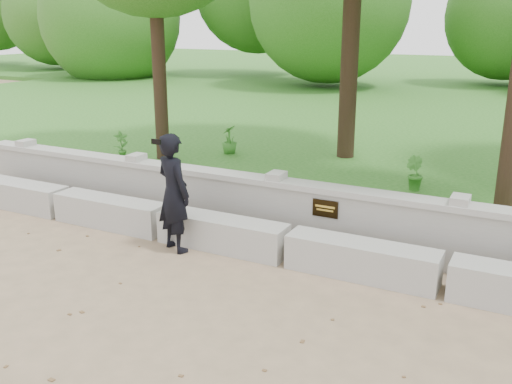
# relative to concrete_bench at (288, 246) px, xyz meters

# --- Properties ---
(ground) EXTENTS (80.00, 80.00, 0.00)m
(ground) POSITION_rel_concrete_bench_xyz_m (-0.00, -1.90, -0.22)
(ground) COLOR #9C7F5F
(ground) RESTS_ON ground
(lawn) EXTENTS (40.00, 22.00, 0.25)m
(lawn) POSITION_rel_concrete_bench_xyz_m (-0.00, 12.10, -0.10)
(lawn) COLOR #235D16
(lawn) RESTS_ON ground
(concrete_bench) EXTENTS (11.90, 0.45, 0.45)m
(concrete_bench) POSITION_rel_concrete_bench_xyz_m (0.00, 0.00, 0.00)
(concrete_bench) COLOR #AAA8A1
(concrete_bench) RESTS_ON ground
(parapet_wall) EXTENTS (12.50, 0.35, 0.90)m
(parapet_wall) POSITION_rel_concrete_bench_xyz_m (0.00, 0.70, 0.24)
(parapet_wall) COLOR #A09E97
(parapet_wall) RESTS_ON ground
(man_main) EXTENTS (0.71, 0.66, 1.65)m
(man_main) POSITION_rel_concrete_bench_xyz_m (-1.56, -0.32, 0.60)
(man_main) COLOR black
(man_main) RESTS_ON ground
(shrub_a) EXTENTS (0.33, 0.36, 0.57)m
(shrub_a) POSITION_rel_concrete_bench_xyz_m (-5.16, 2.88, 0.31)
(shrub_a) COLOR #3C802B
(shrub_a) RESTS_ON lawn
(shrub_b) EXTENTS (0.42, 0.40, 0.59)m
(shrub_b) POSITION_rel_concrete_bench_xyz_m (0.91, 3.29, 0.32)
(shrub_b) COLOR #3C802B
(shrub_b) RESTS_ON lawn
(shrub_d) EXTENTS (0.35, 0.38, 0.62)m
(shrub_d) POSITION_rel_concrete_bench_xyz_m (-3.33, 4.31, 0.33)
(shrub_d) COLOR #3C802B
(shrub_d) RESTS_ON lawn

